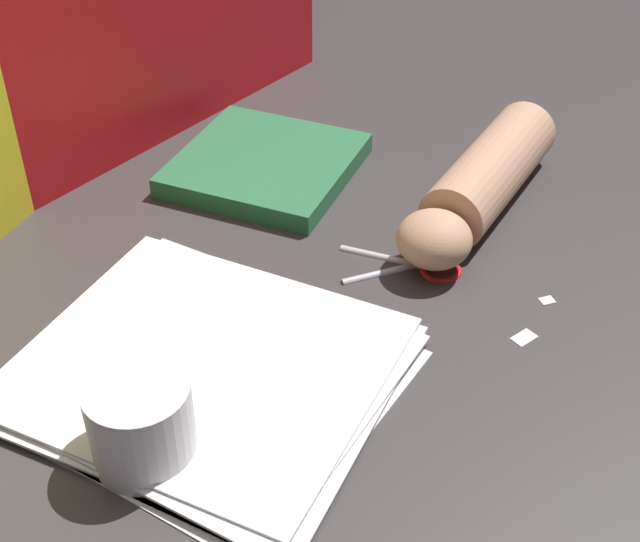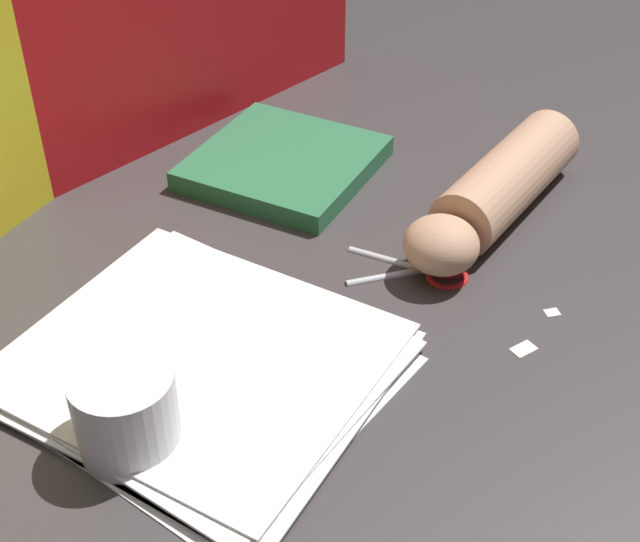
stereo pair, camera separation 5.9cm
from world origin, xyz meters
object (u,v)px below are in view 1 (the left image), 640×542
(book_closed, at_px, (266,165))
(hand_forearm, at_px, (480,185))
(mug, at_px, (141,424))
(scissors, at_px, (421,262))
(paper_stack, at_px, (206,371))

(book_closed, height_order, hand_forearm, hand_forearm)
(mug, bearing_deg, scissors, -13.52)
(hand_forearm, height_order, mug, mug)
(paper_stack, height_order, scissors, paper_stack)
(book_closed, xyz_separation_m, mug, (-0.45, -0.17, 0.03))
(book_closed, xyz_separation_m, hand_forearm, (0.05, -0.27, 0.03))
(paper_stack, relative_size, mug, 4.09)
(scissors, relative_size, hand_forearm, 0.44)
(hand_forearm, bearing_deg, mug, 168.37)
(paper_stack, bearing_deg, mug, -172.47)
(paper_stack, height_order, book_closed, book_closed)
(hand_forearm, bearing_deg, scissors, 173.87)
(paper_stack, relative_size, book_closed, 1.53)
(paper_stack, bearing_deg, scissors, -21.37)
(book_closed, relative_size, hand_forearm, 0.74)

